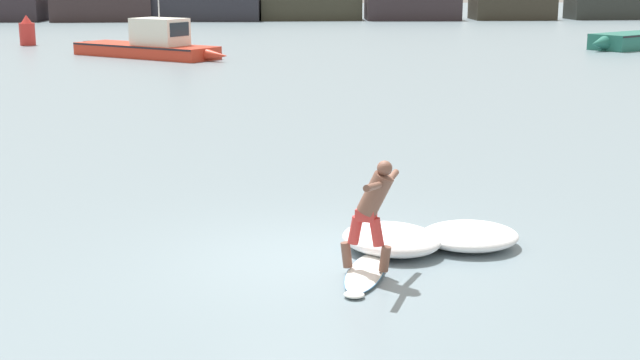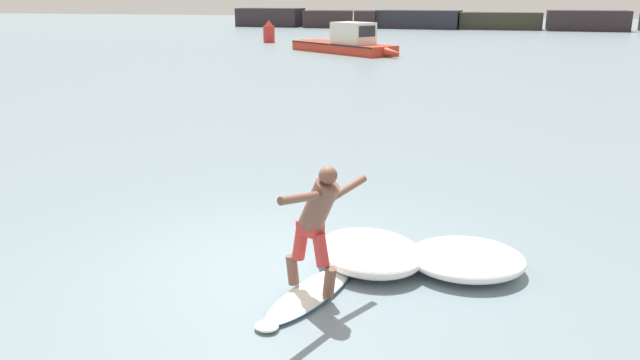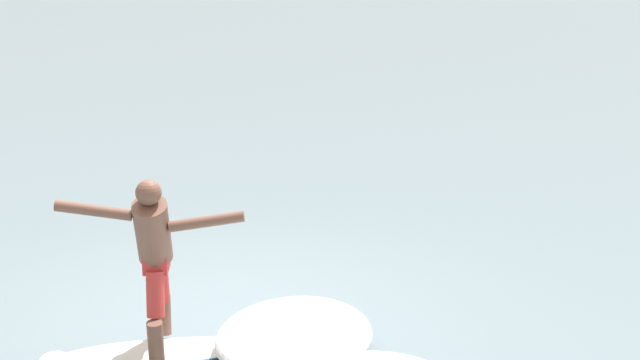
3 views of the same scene
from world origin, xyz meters
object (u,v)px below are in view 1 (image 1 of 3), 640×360
at_px(surfboard, 365,273).
at_px(channel_marker_buoy, 27,32).
at_px(surfer, 373,206).
at_px(small_boat_offshore, 152,45).
at_px(fishing_boat_near_jetty, 639,40).

height_order(surfboard, channel_marker_buoy, channel_marker_buoy).
xyz_separation_m(surfboard, surfer, (0.10, -0.01, 0.94)).
bearing_deg(surfboard, channel_marker_buoy, 110.31).
bearing_deg(small_boat_offshore, surfboard, -77.97).
distance_m(fishing_boat_near_jetty, channel_marker_buoy, 32.97).
height_order(surfboard, fishing_boat_near_jetty, fishing_boat_near_jetty).
relative_size(surfer, channel_marker_buoy, 0.93).
relative_size(fishing_boat_near_jetty, small_boat_offshore, 0.89).
relative_size(fishing_boat_near_jetty, channel_marker_buoy, 4.24).
relative_size(surfboard, channel_marker_buoy, 1.15).
height_order(surfboard, small_boat_offshore, small_boat_offshore).
bearing_deg(small_boat_offshore, surfer, -77.80).
bearing_deg(fishing_boat_near_jetty, surfer, -117.62).
bearing_deg(surfer, fishing_boat_near_jetty, 62.38).
bearing_deg(surfboard, small_boat_offshore, 102.03).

